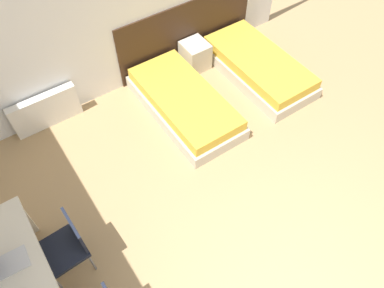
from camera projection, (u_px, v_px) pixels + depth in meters
name	position (u px, v px, depth m)	size (l,w,h in m)	color
wall_back	(109.00, 10.00, 4.91)	(6.08, 0.05, 2.70)	white
headboard_panel	(187.00, 32.00, 5.95)	(2.44, 0.03, 1.05)	#382316
bed_near_window	(184.00, 103.00, 5.50)	(0.92, 1.92, 0.37)	beige
bed_near_door	(258.00, 67.00, 5.98)	(0.92, 1.92, 0.37)	beige
nightstand	(195.00, 55.00, 6.07)	(0.39, 0.41, 0.45)	beige
radiator	(46.00, 111.00, 5.28)	(0.96, 0.12, 0.54)	silver
chair_near_laptop	(66.00, 245.00, 3.86)	(0.47, 0.47, 0.84)	black
laptop	(2.00, 264.00, 3.39)	(0.37, 0.25, 0.35)	silver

